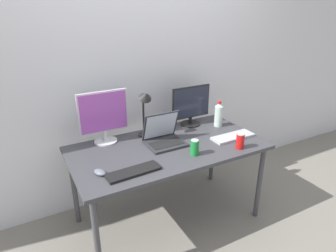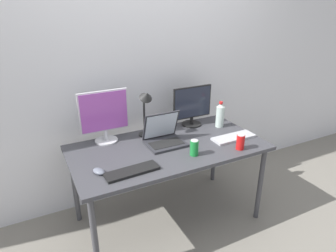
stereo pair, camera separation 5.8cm
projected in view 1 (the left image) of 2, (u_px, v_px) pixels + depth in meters
name	position (u px, v px, depth m)	size (l,w,h in m)	color
ground_plane	(168.00, 218.00, 2.76)	(16.00, 16.00, 0.00)	gray
wall_back	(137.00, 66.00, 2.73)	(7.00, 0.08, 2.60)	silver
work_desk	(168.00, 153.00, 2.49)	(1.59, 0.82, 0.74)	#424247
monitor_left	(104.00, 116.00, 2.45)	(0.41, 0.19, 0.44)	silver
monitor_center	(191.00, 105.00, 2.82)	(0.40, 0.19, 0.38)	black
laptop_silver	(164.00, 137.00, 2.49)	(0.31, 0.26, 0.27)	#2D2D33
keyboard_main	(133.00, 172.00, 2.08)	(0.39, 0.12, 0.02)	black
keyboard_aux	(233.00, 137.00, 2.61)	(0.39, 0.14, 0.02)	#B2B2B7
mouse_by_keyboard	(100.00, 172.00, 2.06)	(0.06, 0.10, 0.03)	slate
water_bottle	(219.00, 115.00, 2.82)	(0.08, 0.08, 0.25)	silver
soda_can_near_keyboard	(240.00, 141.00, 2.41)	(0.07, 0.07, 0.13)	red
soda_can_by_laptop	(195.00, 147.00, 2.31)	(0.07, 0.07, 0.13)	#197F33
desk_lamp	(145.00, 105.00, 2.51)	(0.11, 0.18, 0.44)	black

